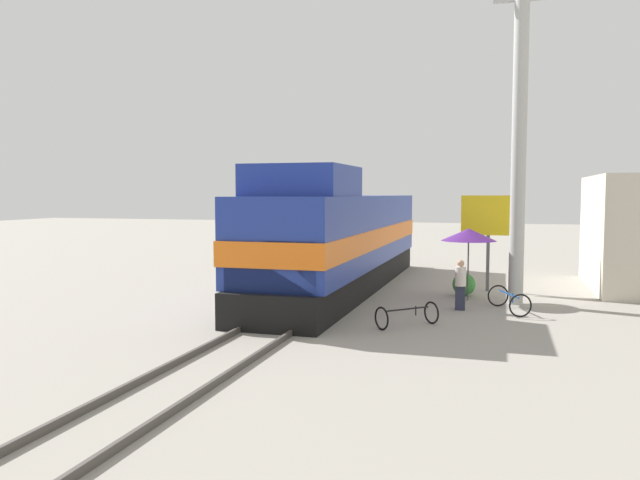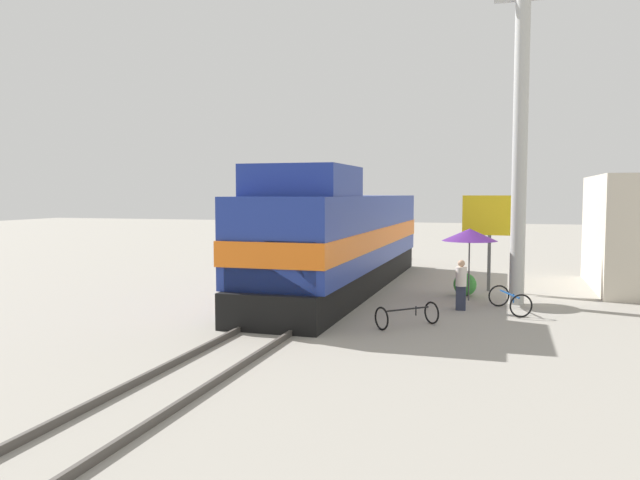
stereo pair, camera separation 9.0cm
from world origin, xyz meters
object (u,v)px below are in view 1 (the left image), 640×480
object	(u,v)px
bicycle	(509,300)
vendor_umbrella	(469,235)
billboard_sign	(489,221)
locomotive	(340,240)
utility_pole	(519,132)
person_bystander	(460,283)
bicycle_spare	(407,315)

from	to	relation	value
bicycle	vendor_umbrella	bearing A→B (deg)	106.49
billboard_sign	bicycle	bearing A→B (deg)	-79.78
locomotive	vendor_umbrella	bearing A→B (deg)	-10.61
utility_pole	vendor_umbrella	bearing A→B (deg)	170.98
utility_pole	person_bystander	bearing A→B (deg)	-135.81
billboard_sign	person_bystander	bearing A→B (deg)	-99.61
vendor_umbrella	bicycle_spare	distance (m)	5.38
locomotive	utility_pole	distance (m)	7.41
billboard_sign	bicycle	world-z (taller)	billboard_sign
locomotive	vendor_umbrella	xyz separation A→B (m)	(4.75, -0.89, 0.32)
person_bystander	bicycle	xyz separation A→B (m)	(1.46, 0.15, -0.49)
bicycle	bicycle_spare	bearing A→B (deg)	-151.74
utility_pole	bicycle	xyz separation A→B (m)	(-0.23, -1.49, -5.27)
locomotive	utility_pole	xyz separation A→B (m)	(6.31, -1.14, 3.71)
bicycle_spare	person_bystander	bearing A→B (deg)	-67.63
utility_pole	person_bystander	distance (m)	5.33
person_bystander	bicycle	size ratio (longest dim) A/B	0.80
utility_pole	billboard_sign	bearing A→B (deg)	110.25
utility_pole	vendor_umbrella	size ratio (longest dim) A/B	4.54
bicycle_spare	utility_pole	bearing A→B (deg)	-77.52
locomotive	person_bystander	distance (m)	5.50
bicycle	billboard_sign	bearing A→B (deg)	79.19
billboard_sign	person_bystander	distance (m)	4.67
vendor_umbrella	person_bystander	distance (m)	2.35
locomotive	vendor_umbrella	world-z (taller)	locomotive
person_bystander	bicycle_spare	bearing A→B (deg)	-112.39
locomotive	billboard_sign	distance (m)	5.59
vendor_umbrella	bicycle	xyz separation A→B (m)	(1.33, -1.73, -1.89)
locomotive	billboard_sign	size ratio (longest dim) A/B	4.55
billboard_sign	person_bystander	size ratio (longest dim) A/B	2.26
person_bystander	billboard_sign	bearing A→B (deg)	80.39
utility_pole	vendor_umbrella	xyz separation A→B (m)	(-1.56, 0.25, -3.38)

